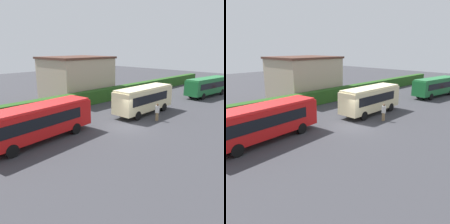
{
  "view_description": "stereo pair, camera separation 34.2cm",
  "coord_description": "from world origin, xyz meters",
  "views": [
    {
      "loc": [
        -17.23,
        -14.38,
        7.64
      ],
      "look_at": [
        -1.2,
        1.0,
        1.54
      ],
      "focal_mm": 37.89,
      "sensor_mm": 36.0,
      "label": 1
    },
    {
      "loc": [
        -16.99,
        -14.62,
        7.64
      ],
      "look_at": [
        -1.2,
        1.0,
        1.54
      ],
      "focal_mm": 37.89,
      "sensor_mm": 36.0,
      "label": 2
    }
  ],
  "objects": [
    {
      "name": "depot_building",
      "position": [
        5.16,
        14.66,
        3.16
      ],
      "size": [
        9.52,
        8.05,
        6.3
      ],
      "color": "tan",
      "rests_on": "ground_plane"
    },
    {
      "name": "person_left",
      "position": [
        3.67,
        -1.03,
        1.0
      ],
      "size": [
        0.37,
        0.46,
        1.87
      ],
      "rotation": [
        0.0,
        0.0,
        3.45
      ],
      "color": "olive",
      "rests_on": "ground_plane"
    },
    {
      "name": "person_center",
      "position": [
        3.92,
        4.66,
        1.0
      ],
      "size": [
        0.26,
        0.44,
        1.88
      ],
      "rotation": [
        0.0,
        0.0,
        3.15
      ],
      "color": "olive",
      "rests_on": "ground_plane"
    },
    {
      "name": "bus_cream",
      "position": [
        4.97,
        1.72,
        1.83
      ],
      "size": [
        8.7,
        2.59,
        3.18
      ],
      "rotation": [
        0.0,
        0.0,
        0.01
      ],
      "color": "beige",
      "rests_on": "ground_plane"
    },
    {
      "name": "hedge_row",
      "position": [
        0.0,
        9.94,
        0.92
      ],
      "size": [
        69.81,
        1.27,
        1.83
      ],
      "primitive_type": "cube",
      "color": "#26521C",
      "rests_on": "ground_plane"
    },
    {
      "name": "bus_red",
      "position": [
        -8.03,
        2.94,
        1.77
      ],
      "size": [
        10.27,
        3.47,
        3.06
      ],
      "rotation": [
        0.0,
        0.0,
        0.09
      ],
      "color": "red",
      "rests_on": "ground_plane"
    },
    {
      "name": "bus_green",
      "position": [
        20.38,
        0.55,
        1.73
      ],
      "size": [
        9.74,
        3.36,
        2.97
      ],
      "rotation": [
        0.0,
        0.0,
        -0.11
      ],
      "color": "#19602D",
      "rests_on": "ground_plane"
    },
    {
      "name": "ground_plane",
      "position": [
        0.0,
        0.0,
        0.0
      ],
      "size": [
        115.61,
        115.61,
        0.0
      ],
      "primitive_type": "plane",
      "color": "#38383D"
    }
  ]
}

